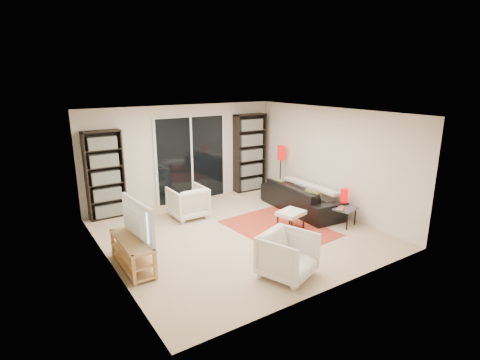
% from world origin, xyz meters
% --- Properties ---
extents(floor, '(5.00, 5.00, 0.00)m').
position_xyz_m(floor, '(0.00, 0.00, 0.00)').
color(floor, '#CAB490').
rests_on(floor, ground).
extents(wall_back, '(5.00, 0.02, 2.40)m').
position_xyz_m(wall_back, '(0.00, 2.50, 1.20)').
color(wall_back, beige).
rests_on(wall_back, ground).
extents(wall_front, '(5.00, 0.02, 2.40)m').
position_xyz_m(wall_front, '(0.00, -2.50, 1.20)').
color(wall_front, beige).
rests_on(wall_front, ground).
extents(wall_left, '(0.02, 5.00, 2.40)m').
position_xyz_m(wall_left, '(-2.50, 0.00, 1.20)').
color(wall_left, beige).
rests_on(wall_left, ground).
extents(wall_right, '(0.02, 5.00, 2.40)m').
position_xyz_m(wall_right, '(2.50, 0.00, 1.20)').
color(wall_right, beige).
rests_on(wall_right, ground).
extents(ceiling, '(5.00, 5.00, 0.02)m').
position_xyz_m(ceiling, '(0.00, 0.00, 2.40)').
color(ceiling, white).
rests_on(ceiling, wall_back).
extents(sliding_door, '(1.92, 0.08, 2.16)m').
position_xyz_m(sliding_door, '(0.20, 2.46, 1.05)').
color(sliding_door, white).
rests_on(sliding_door, ground).
extents(bookshelf_left, '(0.80, 0.30, 1.95)m').
position_xyz_m(bookshelf_left, '(-1.95, 2.33, 0.98)').
color(bookshelf_left, black).
rests_on(bookshelf_left, ground).
extents(bookshelf_right, '(0.90, 0.30, 2.10)m').
position_xyz_m(bookshelf_right, '(1.90, 2.33, 1.05)').
color(bookshelf_right, black).
rests_on(bookshelf_right, ground).
extents(tv_stand, '(0.39, 1.23, 0.50)m').
position_xyz_m(tv_stand, '(-2.22, -0.25, 0.26)').
color(tv_stand, tan).
rests_on(tv_stand, floor).
extents(tv, '(0.25, 1.12, 0.64)m').
position_xyz_m(tv, '(-2.20, -0.25, 0.82)').
color(tv, black).
rests_on(tv, tv_stand).
extents(rug, '(1.75, 2.27, 0.01)m').
position_xyz_m(rug, '(0.83, -0.27, 0.01)').
color(rug, '#B23422').
rests_on(rug, floor).
extents(sofa, '(1.00, 2.26, 0.64)m').
position_xyz_m(sofa, '(1.97, 0.30, 0.32)').
color(sofa, black).
rests_on(sofa, floor).
extents(armchair_back, '(0.76, 0.78, 0.70)m').
position_xyz_m(armchair_back, '(-0.45, 1.36, 0.35)').
color(armchair_back, silver).
rests_on(armchair_back, floor).
extents(armchair_front, '(0.99, 1.00, 0.71)m').
position_xyz_m(armchair_front, '(-0.27, -1.86, 0.36)').
color(armchair_front, silver).
rests_on(armchair_front, floor).
extents(ottoman, '(0.62, 0.55, 0.40)m').
position_xyz_m(ottoman, '(1.00, -0.46, 0.34)').
color(ottoman, silver).
rests_on(ottoman, floor).
extents(side_table, '(0.55, 0.55, 0.40)m').
position_xyz_m(side_table, '(2.09, -0.88, 0.35)').
color(side_table, '#444449').
rests_on(side_table, floor).
extents(laptop, '(0.38, 0.34, 0.03)m').
position_xyz_m(laptop, '(1.99, -0.95, 0.41)').
color(laptop, silver).
rests_on(laptop, side_table).
extents(table_lamp, '(0.15, 0.15, 0.34)m').
position_xyz_m(table_lamp, '(2.24, -0.73, 0.57)').
color(table_lamp, '#C90607').
rests_on(table_lamp, side_table).
extents(floor_lamp, '(0.20, 0.20, 1.35)m').
position_xyz_m(floor_lamp, '(2.27, 1.46, 1.02)').
color(floor_lamp, black).
rests_on(floor_lamp, floor).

